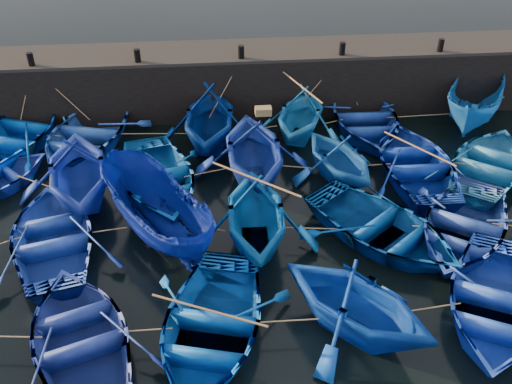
{
  "coord_description": "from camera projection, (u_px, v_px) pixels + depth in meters",
  "views": [
    {
      "loc": [
        -1.35,
        -11.6,
        11.22
      ],
      "look_at": [
        0.0,
        3.2,
        0.7
      ],
      "focal_mm": 40.0,
      "sensor_mm": 36.0,
      "label": 1
    }
  ],
  "objects": [
    {
      "name": "boat_3",
      "position": [
        301.0,
        113.0,
        21.86
      ],
      "size": [
        4.73,
        5.04,
        2.13
      ],
      "primitive_type": "imported",
      "rotation": [
        0.0,
        0.0,
        -0.38
      ],
      "color": "blue",
      "rests_on": "ground"
    },
    {
      "name": "boat_12",
      "position": [
        490.0,
        163.0,
        19.94
      ],
      "size": [
        5.97,
        6.26,
        1.06
      ],
      "primitive_type": "imported",
      "rotation": [
        0.0,
        0.0,
        2.5
      ],
      "color": "#2675B7",
      "rests_on": "ground"
    },
    {
      "name": "boat_24",
      "position": [
        495.0,
        301.0,
        14.54
      ],
      "size": [
        5.57,
        6.23,
        1.06
      ],
      "primitive_type": "imported",
      "rotation": [
        0.0,
        0.0,
        -0.46
      ],
      "color": "blue",
      "rests_on": "ground"
    },
    {
      "name": "boat_14",
      "position": [
        53.0,
        236.0,
        16.69
      ],
      "size": [
        4.72,
        5.76,
        1.04
      ],
      "primitive_type": "imported",
      "rotation": [
        0.0,
        0.0,
        3.39
      ],
      "color": "#1C3C9A",
      "rests_on": "ground"
    },
    {
      "name": "bollard_1",
      "position": [
        137.0,
        56.0,
        21.86
      ],
      "size": [
        0.24,
        0.24,
        0.5
      ],
      "primitive_type": "cylinder",
      "color": "black",
      "rests_on": "quay_top"
    },
    {
      "name": "boat_11",
      "position": [
        416.0,
        162.0,
        19.93
      ],
      "size": [
        3.84,
        5.34,
        1.1
      ],
      "primitive_type": "imported",
      "rotation": [
        0.0,
        0.0,
        3.13
      ],
      "color": "navy",
      "rests_on": "ground"
    },
    {
      "name": "bollard_2",
      "position": [
        241.0,
        52.0,
        22.16
      ],
      "size": [
        0.24,
        0.24,
        0.5
      ],
      "primitive_type": "cylinder",
      "color": "black",
      "rests_on": "quay_top"
    },
    {
      "name": "boat_10",
      "position": [
        340.0,
        156.0,
        19.45
      ],
      "size": [
        4.29,
        4.59,
        1.95
      ],
      "primitive_type": "imported",
      "rotation": [
        0.0,
        0.0,
        3.51
      ],
      "color": "#0E4A90",
      "rests_on": "ground"
    },
    {
      "name": "quay_top",
      "position": [
        240.0,
        51.0,
        23.07
      ],
      "size": [
        26.0,
        2.5,
        0.12
      ],
      "primitive_type": "cube",
      "color": "black",
      "rests_on": "quay_wall"
    },
    {
      "name": "boat_7",
      "position": [
        78.0,
        169.0,
        18.3
      ],
      "size": [
        4.96,
        5.48,
        2.52
      ],
      "primitive_type": "imported",
      "rotation": [
        0.0,
        0.0,
        3.33
      ],
      "color": "#1832A2",
      "rests_on": "ground"
    },
    {
      "name": "ground",
      "position": [
        266.0,
        278.0,
        16.01
      ],
      "size": [
        120.0,
        120.0,
        0.0
      ],
      "primitive_type": "plane",
      "color": "black",
      "rests_on": "ground"
    },
    {
      "name": "mooring_ropes",
      "position": [
        250.0,
        161.0,
        19.43
      ],
      "size": [
        18.07,
        11.67,
        2.1
      ],
      "color": "tan",
      "rests_on": "ground"
    },
    {
      "name": "boat_23",
      "position": [
        357.0,
        301.0,
        13.79
      ],
      "size": [
        5.5,
        5.49,
        2.2
      ],
      "primitive_type": "imported",
      "rotation": [
        0.0,
        0.0,
        0.8
      ],
      "color": "#0739A6",
      "rests_on": "ground"
    },
    {
      "name": "boat_22",
      "position": [
        210.0,
        326.0,
        13.88
      ],
      "size": [
        4.81,
        5.85,
        1.06
      ],
      "primitive_type": "imported",
      "rotation": [
        0.0,
        0.0,
        -0.25
      ],
      "color": "#0546A4",
      "rests_on": "ground"
    },
    {
      "name": "boat_0",
      "position": [
        12.0,
        135.0,
        21.39
      ],
      "size": [
        5.94,
        6.87,
        1.2
      ],
      "primitive_type": "imported",
      "rotation": [
        0.0,
        0.0,
        2.77
      ],
      "color": "#003CA1",
      "rests_on": "ground"
    },
    {
      "name": "boat_2",
      "position": [
        209.0,
        116.0,
        21.28
      ],
      "size": [
        4.52,
        5.09,
        2.47
      ],
      "primitive_type": "imported",
      "rotation": [
        0.0,
        0.0,
        -0.11
      ],
      "color": "navy",
      "rests_on": "ground"
    },
    {
      "name": "loose_oars",
      "position": [
        306.0,
        168.0,
        17.56
      ],
      "size": [
        9.64,
        11.94,
        1.32
      ],
      "color": "#99724C",
      "rests_on": "ground"
    },
    {
      "name": "wooden_crate",
      "position": [
        263.0,
        111.0,
        18.49
      ],
      "size": [
        0.53,
        0.35,
        0.24
      ],
      "primitive_type": "cube",
      "color": "olive",
      "rests_on": "boat_9"
    },
    {
      "name": "boat_4",
      "position": [
        365.0,
        118.0,
        22.59
      ],
      "size": [
        3.99,
        5.48,
        1.12
      ],
      "primitive_type": "imported",
      "rotation": [
        0.0,
        0.0,
        -0.03
      ],
      "color": "navy",
      "rests_on": "ground"
    },
    {
      "name": "bollard_3",
      "position": [
        342.0,
        49.0,
        22.45
      ],
      "size": [
        0.24,
        0.24,
        0.5
      ],
      "primitive_type": "cylinder",
      "color": "black",
      "rests_on": "quay_top"
    },
    {
      "name": "boat_17",
      "position": [
        383.0,
        228.0,
        16.97
      ],
      "size": [
        6.1,
        6.33,
        1.07
      ],
      "primitive_type": "imported",
      "rotation": [
        0.0,
        0.0,
        0.67
      ],
      "color": "navy",
      "rests_on": "ground"
    },
    {
      "name": "boat_21",
      "position": [
        81.0,
        336.0,
        13.66
      ],
      "size": [
        4.9,
        5.74,
        1.01
      ],
      "primitive_type": "imported",
      "rotation": [
        0.0,
        0.0,
        3.48
      ],
      "color": "navy",
      "rests_on": "ground"
    },
    {
      "name": "boat_8",
      "position": [
        157.0,
        179.0,
        19.13
      ],
      "size": [
        4.82,
        5.92,
        1.08
      ],
      "primitive_type": "imported",
      "rotation": [
        0.0,
        0.0,
        0.23
      ],
      "color": "#0956AA",
      "rests_on": "ground"
    },
    {
      "name": "bollard_4",
      "position": [
        441.0,
        45.0,
        22.75
      ],
      "size": [
        0.24,
        0.24,
        0.5
      ],
      "primitive_type": "cylinder",
      "color": "black",
      "rests_on": "quay_top"
    },
    {
      "name": "quay_wall",
      "position": [
        240.0,
        81.0,
        23.83
      ],
      "size": [
        26.0,
        2.5,
        2.5
      ],
      "primitive_type": "cube",
      "color": "black",
      "rests_on": "ground"
    },
    {
      "name": "bollard_0",
      "position": [
        31.0,
        59.0,
        21.57
      ],
      "size": [
        0.24,
        0.24,
        0.5
      ],
      "primitive_type": "cylinder",
      "color": "black",
      "rests_on": "quay_top"
    },
    {
      "name": "boat_9",
      "position": [
        254.0,
        149.0,
        19.28
      ],
      "size": [
        4.35,
        5.0,
        2.56
      ],
      "primitive_type": "imported",
      "rotation": [
        0.0,
        0.0,
        3.17
      ],
      "color": "navy",
      "rests_on": "ground"
    },
    {
      "name": "boat_18",
      "position": [
        463.0,
        226.0,
        17.07
      ],
      "size": [
        5.82,
        6.2,
        1.05
      ],
      "primitive_type": "imported",
      "rotation": [
        0.0,
        0.0,
        -0.6
      ],
      "color": "#26459D",
      "rests_on": "ground"
    },
    {
      "name": "boat_15",
      "position": [
        156.0,
        213.0,
        16.77
      ],
      "size": [
        4.44,
        5.49,
        2.03
      ],
      "primitive_type": "imported",
      "rotation": [
        0.0,
        0.0,
        3.7
      ],
      "color": "navy",
      "rests_on": "ground"
    },
    {
      "name": "boat_1",
      "position": [
        85.0,
        134.0,
        21.5
      ],
      "size": [
        5.39,
        6.48,
        1.16
      ],
      "primitive_type": "imported",
      "rotation": [
        0.0,
        0.0,
        -0.28
      ],
      "color": "#1F4CAD",
      "rests_on": "ground"
    },
    {
      "name": "boat_5",
      "position": [
        475.0,
        102.0,
        22.72
      ],
      "size": [
        4.47,
        5.58,
        2.06
      ],
      "primitive_type": "imported",
      "rotation": [
        0.0,
        0.0,
        -0.55
      ],
      "color": "#145BAC",
      "rests_on": "ground"
    },
    {
      "name": "boat_16",
      "position": [
        255.0,
        213.0,
        16.55
      ],
      "size": [
        3.92,
        4.51,
        2.32
      ],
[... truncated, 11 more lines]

